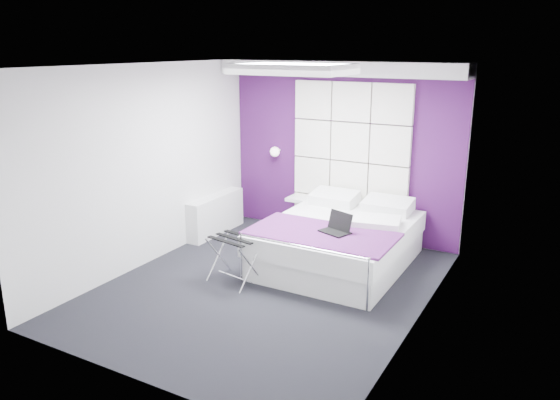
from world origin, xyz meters
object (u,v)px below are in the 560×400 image
object	(u,v)px
wall_lamp	(276,151)
nightstand	(302,199)
bed	(339,241)
luggage_rack	(235,260)
laptop	(336,227)
radiator	(216,214)

from	to	relation	value
wall_lamp	nightstand	bearing A→B (deg)	-4.74
wall_lamp	bed	bearing A→B (deg)	-33.45
luggage_rack	laptop	world-z (taller)	laptop
wall_lamp	nightstand	size ratio (longest dim) A/B	0.35
radiator	laptop	distance (m)	2.41
bed	nightstand	bearing A→B (deg)	137.00
bed	luggage_rack	world-z (taller)	bed
bed	luggage_rack	bearing A→B (deg)	-128.15
wall_lamp	radiator	size ratio (longest dim) A/B	0.12
bed	nightstand	xyz separation A→B (m)	(-1.02, 0.96, 0.20)
radiator	laptop	world-z (taller)	laptop
luggage_rack	radiator	bearing A→B (deg)	143.11
nightstand	laptop	xyz separation A→B (m)	(1.17, -1.38, 0.15)
bed	nightstand	world-z (taller)	bed
nightstand	luggage_rack	xyz separation A→B (m)	(0.14, -2.09, -0.24)
nightstand	wall_lamp	bearing A→B (deg)	175.26
wall_lamp	laptop	distance (m)	2.25
laptop	nightstand	bearing A→B (deg)	149.87
nightstand	laptop	world-z (taller)	laptop
nightstand	luggage_rack	size ratio (longest dim) A/B	0.74
laptop	radiator	bearing A→B (deg)	-176.47
nightstand	bed	bearing A→B (deg)	-43.00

